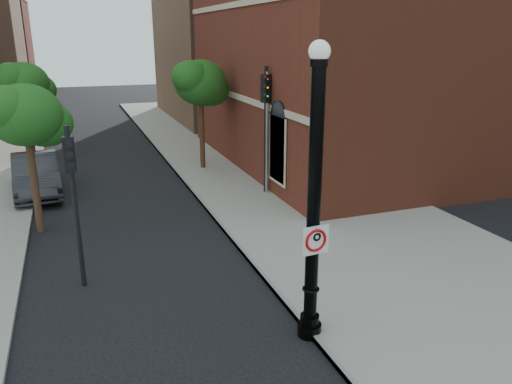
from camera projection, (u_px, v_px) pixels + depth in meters
name	position (u px, v px, depth m)	size (l,w,h in m)	color
ground	(221.00, 360.00, 9.97)	(120.00, 120.00, 0.00)	black
sidewalk_right	(291.00, 189.00, 20.88)	(8.00, 60.00, 0.12)	gray
curb_edge	(199.00, 199.00, 19.57)	(0.10, 60.00, 0.14)	gray
brick_wall_building	(437.00, 34.00, 25.91)	(22.30, 16.30, 12.50)	brown
bg_building_tan_b	(304.00, 25.00, 40.01)	(22.00, 14.00, 14.00)	#956B51
lamppost	(314.00, 212.00, 9.95)	(0.52, 0.52, 6.13)	black
no_parking_sign	(316.00, 240.00, 9.97)	(0.61, 0.10, 0.61)	white
parked_car	(36.00, 174.00, 20.22)	(1.71, 4.91, 1.62)	#28282D
traffic_signal_left	(73.00, 181.00, 12.09)	(0.27, 0.34, 4.18)	black
traffic_signal_right	(266.00, 110.00, 19.32)	(0.41, 0.45, 5.11)	black
utility_pole	(267.00, 136.00, 19.54)	(0.10, 0.10, 4.89)	#999999
street_tree_a	(27.00, 117.00, 15.41)	(2.67, 2.42, 4.82)	#372616
street_tree_b	(25.00, 84.00, 24.00)	(2.78, 2.51, 5.00)	#372616
street_tree_c	(201.00, 84.00, 22.95)	(2.87, 2.59, 5.17)	#372616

